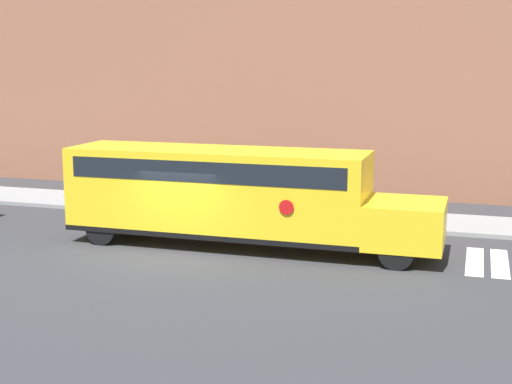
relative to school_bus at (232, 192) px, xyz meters
name	(u,v)px	position (x,y,z in m)	size (l,w,h in m)	color
ground_plane	(175,255)	(-1.32, -1.55, -1.77)	(60.00, 60.00, 0.00)	#333335
sidewalk_strip	(242,211)	(-1.32, 4.95, -1.69)	(44.00, 3.00, 0.15)	gray
building_backdrop	(287,57)	(-1.32, 11.45, 4.26)	(32.00, 4.00, 12.05)	#935B42
school_bus	(232,192)	(0.00, 0.00, 0.00)	(11.81, 2.57, 3.09)	yellow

